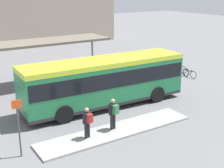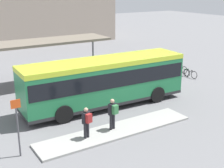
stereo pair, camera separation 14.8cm
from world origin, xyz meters
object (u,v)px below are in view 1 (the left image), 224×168
at_px(bicycle_green, 183,71).
at_px(bicycle_yellow, 180,69).
at_px(pedestrian_waiting, 113,112).
at_px(city_bus, 105,79).
at_px(platform_sign, 19,126).
at_px(pedestrian_companion, 88,121).
at_px(bicycle_black, 189,73).
at_px(potted_planter_near_shelter, 90,78).

height_order(bicycle_green, bicycle_yellow, bicycle_green).
height_order(pedestrian_waiting, bicycle_yellow, pedestrian_waiting).
height_order(city_bus, platform_sign, city_bus).
height_order(pedestrian_waiting, pedestrian_companion, pedestrian_waiting).
relative_size(bicycle_black, bicycle_yellow, 1.01).
xyz_separation_m(bicycle_black, bicycle_yellow, (0.46, 1.65, -0.00)).
height_order(pedestrian_waiting, platform_sign, platform_sign).
bearing_deg(pedestrian_waiting, bicycle_yellow, -71.37).
relative_size(bicycle_yellow, potted_planter_near_shelter, 1.08).
bearing_deg(bicycle_green, potted_planter_near_shelter, -97.50).
bearing_deg(city_bus, bicycle_yellow, 20.87).
distance_m(city_bus, pedestrian_companion, 4.95).
distance_m(bicycle_black, bicycle_green, 0.82).
distance_m(city_bus, pedestrian_waiting, 3.91).
relative_size(city_bus, pedestrian_companion, 6.65).
relative_size(pedestrian_companion, potted_planter_near_shelter, 1.13).
bearing_deg(pedestrian_companion, pedestrian_waiting, -98.86).
height_order(pedestrian_companion, bicycle_green, pedestrian_companion).
bearing_deg(bicycle_black, pedestrian_companion, 111.20).
distance_m(bicycle_green, potted_planter_near_shelter, 8.68).
bearing_deg(bicycle_green, bicycle_yellow, 153.69).
xyz_separation_m(city_bus, pedestrian_waiting, (-1.60, -3.50, -0.71)).
height_order(city_bus, pedestrian_waiting, city_bus).
relative_size(potted_planter_near_shelter, platform_sign, 0.52).
relative_size(pedestrian_companion, platform_sign, 0.59).
bearing_deg(potted_planter_near_shelter, pedestrian_companion, -119.59).
distance_m(pedestrian_waiting, platform_sign, 5.06).
bearing_deg(bicycle_black, potted_planter_near_shelter, 73.79).
bearing_deg(pedestrian_companion, bicycle_green, -78.12).
distance_m(bicycle_black, potted_planter_near_shelter, 8.84).
relative_size(pedestrian_waiting, pedestrian_companion, 1.05).
relative_size(pedestrian_waiting, bicycle_black, 1.10).
xyz_separation_m(bicycle_yellow, potted_planter_near_shelter, (-9.00, 0.55, 0.42)).
relative_size(city_bus, potted_planter_near_shelter, 7.53).
height_order(pedestrian_waiting, bicycle_green, pedestrian_waiting).
height_order(city_bus, potted_planter_near_shelter, city_bus).
xyz_separation_m(bicycle_black, platform_sign, (-16.28, -5.20, 1.21)).
xyz_separation_m(bicycle_black, bicycle_green, (0.02, 0.82, 0.01)).
height_order(city_bus, bicycle_black, city_bus).
bearing_deg(pedestrian_waiting, platform_sign, 76.67).
bearing_deg(bicycle_black, bicycle_yellow, -17.13).
relative_size(bicycle_green, potted_planter_near_shelter, 1.12).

